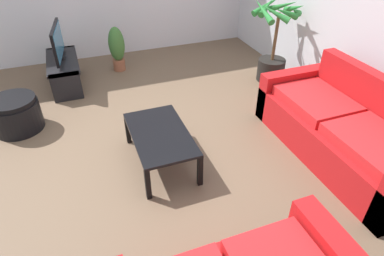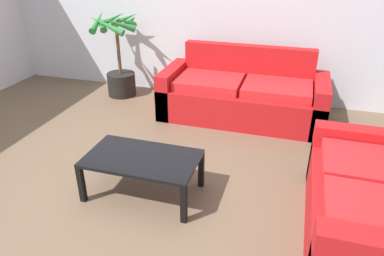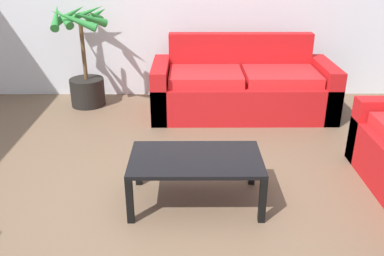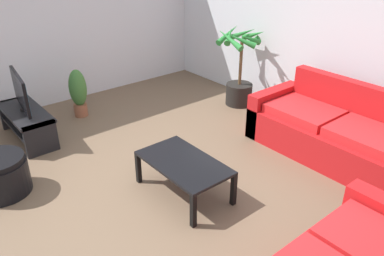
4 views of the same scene
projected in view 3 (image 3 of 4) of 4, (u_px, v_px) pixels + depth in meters
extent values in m
plane|color=brown|center=(150.00, 227.00, 3.03)|extent=(6.60, 6.60, 0.00)
cube|color=red|center=(242.00, 97.00, 5.01)|extent=(2.12, 0.90, 0.42)
cube|color=red|center=(240.00, 53.00, 5.17)|extent=(1.76, 0.16, 0.48)
cube|color=red|center=(161.00, 89.00, 4.96)|extent=(0.18, 0.90, 0.62)
cube|color=red|center=(323.00, 89.00, 4.98)|extent=(0.18, 0.90, 0.62)
cube|color=red|center=(206.00, 76.00, 4.85)|extent=(0.84, 0.66, 0.12)
cube|color=red|center=(281.00, 76.00, 4.86)|extent=(0.84, 0.66, 0.12)
cube|color=black|center=(196.00, 159.00, 3.19)|extent=(1.01, 0.59, 0.03)
cube|color=black|center=(130.00, 201.00, 3.02)|extent=(0.05, 0.05, 0.36)
cube|color=black|center=(263.00, 200.00, 3.02)|extent=(0.05, 0.05, 0.36)
cube|color=black|center=(138.00, 165.00, 3.51)|extent=(0.05, 0.05, 0.36)
cube|color=black|center=(252.00, 165.00, 3.51)|extent=(0.05, 0.05, 0.36)
cylinder|color=black|center=(88.00, 92.00, 5.29)|extent=(0.43, 0.43, 0.35)
cylinder|color=brown|center=(83.00, 50.00, 5.07)|extent=(0.05, 0.05, 0.72)
cone|color=#298034|center=(95.00, 16.00, 4.89)|extent=(0.14, 0.39, 0.23)
cone|color=#298034|center=(97.00, 14.00, 5.05)|extent=(0.38, 0.42, 0.26)
cone|color=#298034|center=(86.00, 13.00, 5.13)|extent=(0.49, 0.14, 0.27)
cone|color=#298034|center=(71.00, 14.00, 5.04)|extent=(0.37, 0.37, 0.24)
cone|color=#298034|center=(56.00, 16.00, 4.87)|extent=(0.19, 0.54, 0.29)
cone|color=#298034|center=(63.00, 17.00, 4.80)|extent=(0.32, 0.39, 0.24)
cone|color=#298034|center=(74.00, 19.00, 4.67)|extent=(0.53, 0.11, 0.29)
cone|color=#298034|center=(89.00, 18.00, 4.75)|extent=(0.41, 0.37, 0.26)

